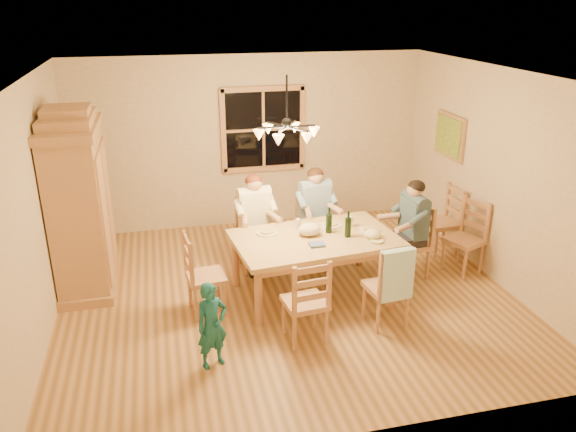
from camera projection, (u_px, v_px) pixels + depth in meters
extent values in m
plane|color=brown|center=(287.00, 294.00, 7.06)|extent=(5.50, 5.50, 0.00)
cube|color=white|center=(287.00, 75.00, 6.08)|extent=(5.50, 5.00, 0.02)
cube|color=tan|center=(251.00, 142.00, 8.83)|extent=(5.50, 0.02, 2.70)
cube|color=tan|center=(36.00, 212.00, 5.98)|extent=(0.02, 5.00, 2.70)
cube|color=tan|center=(496.00, 176.00, 7.16)|extent=(0.02, 5.00, 2.70)
cube|color=black|center=(263.00, 129.00, 8.79)|extent=(1.20, 0.03, 1.20)
cube|color=tan|center=(263.00, 130.00, 8.77)|extent=(1.30, 0.06, 1.30)
cube|color=#A37746|center=(450.00, 136.00, 8.15)|extent=(0.04, 0.78, 0.64)
cube|color=#1E6B2D|center=(448.00, 136.00, 8.14)|extent=(0.02, 0.68, 0.54)
cylinder|color=black|center=(287.00, 99.00, 6.17)|extent=(0.02, 0.02, 0.53)
sphere|color=black|center=(287.00, 123.00, 6.27)|extent=(0.12, 0.12, 0.12)
cylinder|color=black|center=(301.00, 126.00, 6.32)|extent=(0.34, 0.02, 0.02)
cone|color=#FFB259|center=(314.00, 132.00, 6.38)|extent=(0.13, 0.13, 0.12)
cylinder|color=black|center=(291.00, 124.00, 6.43)|extent=(0.19, 0.31, 0.02)
cone|color=#FFB259|center=(295.00, 128.00, 6.60)|extent=(0.13, 0.13, 0.12)
cylinder|color=black|center=(277.00, 124.00, 6.39)|extent=(0.19, 0.31, 0.02)
cone|color=#FFB259|center=(268.00, 129.00, 6.53)|extent=(0.13, 0.13, 0.12)
cylinder|color=black|center=(273.00, 127.00, 6.25)|extent=(0.34, 0.02, 0.02)
cone|color=#FFB259|center=(259.00, 135.00, 6.24)|extent=(0.13, 0.13, 0.12)
cylinder|color=black|center=(283.00, 130.00, 6.14)|extent=(0.19, 0.31, 0.02)
cone|color=#FFB259|center=(278.00, 140.00, 6.03)|extent=(0.13, 0.13, 0.12)
cylinder|color=black|center=(297.00, 129.00, 6.18)|extent=(0.19, 0.31, 0.02)
cone|color=#FFB259|center=(307.00, 139.00, 6.10)|extent=(0.13, 0.13, 0.12)
cube|color=#A37746|center=(81.00, 212.00, 6.96)|extent=(0.60, 1.30, 2.00)
cube|color=#A37746|center=(69.00, 128.00, 6.58)|extent=(0.66, 1.40, 0.10)
cube|color=#A37746|center=(67.00, 120.00, 6.54)|extent=(0.58, 1.00, 0.12)
cube|color=#A37746|center=(66.00, 111.00, 6.51)|extent=(0.52, 0.55, 0.10)
cube|color=tan|center=(105.00, 219.00, 6.73)|extent=(0.03, 0.55, 1.60)
cube|color=tan|center=(108.00, 201.00, 7.33)|extent=(0.03, 0.55, 1.60)
cube|color=#A37746|center=(90.00, 279.00, 7.31)|extent=(0.66, 1.40, 0.12)
cube|color=#A58549|center=(315.00, 239.00, 6.84)|extent=(2.08, 1.41, 0.06)
cube|color=tan|center=(315.00, 245.00, 6.87)|extent=(1.92, 1.24, 0.10)
cylinder|color=tan|center=(258.00, 298.00, 6.27)|extent=(0.09, 0.09, 0.70)
cylinder|color=tan|center=(397.00, 273.00, 6.82)|extent=(0.09, 0.09, 0.70)
cylinder|color=tan|center=(236.00, 261.00, 7.14)|extent=(0.09, 0.09, 0.70)
cylinder|color=tan|center=(360.00, 242.00, 7.69)|extent=(0.09, 0.09, 0.70)
cube|color=tan|center=(255.00, 237.00, 7.60)|extent=(0.48, 0.47, 0.06)
cube|color=tan|center=(255.00, 219.00, 7.50)|extent=(0.38, 0.09, 0.54)
cube|color=tan|center=(315.00, 229.00, 7.87)|extent=(0.48, 0.47, 0.06)
cube|color=tan|center=(315.00, 211.00, 7.78)|extent=(0.38, 0.09, 0.54)
cube|color=tan|center=(305.00, 302.00, 5.98)|extent=(0.48, 0.47, 0.06)
cube|color=tan|center=(305.00, 280.00, 5.88)|extent=(0.38, 0.09, 0.54)
cube|color=tan|center=(386.00, 287.00, 6.29)|extent=(0.48, 0.47, 0.06)
cube|color=tan|center=(388.00, 266.00, 6.19)|extent=(0.38, 0.09, 0.54)
cube|color=tan|center=(206.00, 277.00, 6.52)|extent=(0.47, 0.48, 0.06)
cube|color=tan|center=(205.00, 256.00, 6.42)|extent=(0.09, 0.38, 0.54)
cube|color=tan|center=(410.00, 245.00, 7.37)|extent=(0.47, 0.48, 0.06)
cube|color=tan|center=(412.00, 226.00, 7.27)|extent=(0.09, 0.38, 0.54)
cube|color=#F6EDBE|center=(255.00, 210.00, 7.46)|extent=(0.42, 0.26, 0.52)
cube|color=#262328|center=(255.00, 232.00, 7.57)|extent=(0.42, 0.46, 0.14)
sphere|color=tan|center=(254.00, 183.00, 7.32)|extent=(0.21, 0.21, 0.21)
ellipsoid|color=#592614|center=(254.00, 181.00, 7.31)|extent=(0.22, 0.22, 0.17)
cube|color=teal|center=(315.00, 203.00, 7.73)|extent=(0.42, 0.26, 0.52)
cube|color=#262328|center=(315.00, 223.00, 7.85)|extent=(0.42, 0.46, 0.14)
sphere|color=tan|center=(316.00, 176.00, 7.59)|extent=(0.21, 0.21, 0.21)
ellipsoid|color=#381E11|center=(316.00, 174.00, 7.58)|extent=(0.22, 0.22, 0.17)
cube|color=#3D5162|center=(413.00, 217.00, 7.23)|extent=(0.26, 0.42, 0.52)
cube|color=#262328|center=(411.00, 239.00, 7.34)|extent=(0.46, 0.42, 0.14)
sphere|color=tan|center=(415.00, 189.00, 7.09)|extent=(0.21, 0.21, 0.21)
ellipsoid|color=black|center=(415.00, 187.00, 7.08)|extent=(0.22, 0.22, 0.17)
cube|color=#B5E6F6|center=(396.00, 275.00, 6.03)|extent=(0.39, 0.14, 0.58)
cylinder|color=black|center=(329.00, 220.00, 6.90)|extent=(0.08, 0.08, 0.33)
cylinder|color=black|center=(348.00, 224.00, 6.78)|extent=(0.08, 0.08, 0.33)
cylinder|color=white|center=(267.00, 233.00, 6.93)|extent=(0.26, 0.26, 0.02)
cylinder|color=white|center=(331.00, 225.00, 7.17)|extent=(0.26, 0.26, 0.02)
cylinder|color=white|center=(370.00, 230.00, 7.01)|extent=(0.26, 0.26, 0.02)
cylinder|color=silver|center=(298.00, 224.00, 7.03)|extent=(0.06, 0.06, 0.14)
cylinder|color=silver|center=(351.00, 221.00, 7.11)|extent=(0.06, 0.06, 0.14)
ellipsoid|color=beige|center=(373.00, 234.00, 6.77)|extent=(0.20, 0.20, 0.11)
cube|color=#536799|center=(317.00, 244.00, 6.59)|extent=(0.19, 0.16, 0.03)
ellipsoid|color=beige|center=(309.00, 229.00, 6.85)|extent=(0.28, 0.22, 0.15)
imported|color=#175B67|center=(212.00, 325.00, 5.55)|extent=(0.39, 0.33, 0.92)
cube|color=tan|center=(464.00, 241.00, 7.49)|extent=(0.56, 0.57, 0.06)
cube|color=tan|center=(466.00, 222.00, 7.39)|extent=(0.19, 0.37, 0.54)
cube|color=tan|center=(441.00, 223.00, 8.06)|extent=(0.45, 0.46, 0.06)
cube|color=tan|center=(443.00, 206.00, 7.97)|extent=(0.07, 0.38, 0.54)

